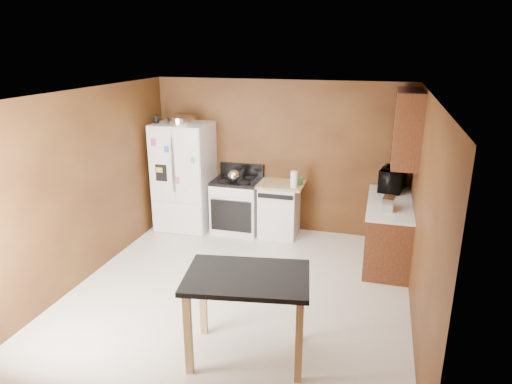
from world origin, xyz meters
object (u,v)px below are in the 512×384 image
at_px(refrigerator, 184,176).
at_px(island, 247,288).
at_px(paper_towel, 294,179).
at_px(toaster, 389,203).
at_px(microwave, 393,179).
at_px(roasting_pan, 182,120).
at_px(green_canister, 300,181).
at_px(gas_range, 237,205).
at_px(kettle, 234,176).
at_px(pen_cup, 156,119).
at_px(dishwasher, 279,209).

distance_m(refrigerator, island, 3.65).
bearing_deg(paper_towel, island, -87.72).
height_order(toaster, microwave, microwave).
distance_m(toaster, island, 2.65).
bearing_deg(roasting_pan, island, -56.53).
xyz_separation_m(green_canister, gas_range, (-1.05, -0.03, -0.48)).
xyz_separation_m(kettle, island, (1.11, -2.98, -0.23)).
distance_m(roasting_pan, island, 3.79).
bearing_deg(paper_towel, toaster, -25.56).
bearing_deg(microwave, island, 171.40).
bearing_deg(green_canister, kettle, -171.35).
height_order(roasting_pan, island, roasting_pan).
bearing_deg(island, gas_range, 109.49).
relative_size(green_canister, island, 0.08).
distance_m(pen_cup, toaster, 3.88).
bearing_deg(green_canister, microwave, 3.89).
distance_m(pen_cup, gas_range, 1.93).
relative_size(paper_towel, dishwasher, 0.29).
bearing_deg(dishwasher, pen_cup, -175.00).
xyz_separation_m(paper_towel, island, (0.12, -2.97, -0.25)).
bearing_deg(refrigerator, pen_cup, -167.05).
height_order(roasting_pan, paper_towel, roasting_pan).
bearing_deg(microwave, toaster, -169.35).
xyz_separation_m(kettle, toaster, (2.42, -0.69, -0.01)).
relative_size(gas_range, island, 0.84).
bearing_deg(island, green_canister, 90.95).
relative_size(pen_cup, dishwasher, 0.15).
distance_m(microwave, refrigerator, 3.39).
height_order(toaster, gas_range, gas_range).
distance_m(kettle, green_canister, 1.07).
xyz_separation_m(kettle, green_canister, (1.06, 0.16, -0.05)).
bearing_deg(dishwasher, island, -83.10).
xyz_separation_m(kettle, gas_range, (0.01, 0.13, -0.54)).
bearing_deg(gas_range, toaster, -18.69).
height_order(roasting_pan, microwave, roasting_pan).
xyz_separation_m(paper_towel, dishwasher, (-0.26, 0.16, -0.57)).
distance_m(pen_cup, refrigerator, 1.05).
distance_m(green_canister, refrigerator, 1.96).
xyz_separation_m(gas_range, dishwasher, (0.72, 0.02, -0.01)).
xyz_separation_m(microwave, gas_range, (-2.47, -0.13, -0.60)).
distance_m(paper_towel, microwave, 1.51).
relative_size(roasting_pan, toaster, 1.83).
bearing_deg(dishwasher, microwave, 3.51).
bearing_deg(dishwasher, toaster, -26.43).
height_order(green_canister, gas_range, gas_range).
bearing_deg(refrigerator, kettle, -4.16).
height_order(kettle, dishwasher, kettle).
distance_m(kettle, island, 3.19).
relative_size(microwave, gas_range, 0.53).
distance_m(kettle, microwave, 2.49).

